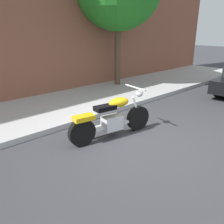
{
  "coord_description": "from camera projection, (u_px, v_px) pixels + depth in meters",
  "views": [
    {
      "loc": [
        -3.53,
        -3.0,
        2.37
      ],
      "look_at": [
        -0.18,
        0.64,
        0.61
      ],
      "focal_mm": 37.76,
      "sensor_mm": 36.0,
      "label": 1
    }
  ],
  "objects": [
    {
      "name": "motorcycle",
      "position": [
        112.0,
        119.0,
        5.3
      ],
      "size": [
        2.12,
        0.74,
        1.1
      ],
      "color": "black",
      "rests_on": "ground"
    },
    {
      "name": "sidewalk",
      "position": [
        60.0,
        106.0,
        7.32
      ],
      "size": [
        21.15,
        2.94,
        0.14
      ],
      "primitive_type": "cube",
      "color": "#B2B2B2",
      "rests_on": "ground"
    },
    {
      "name": "ground_plane",
      "position": [
        138.0,
        144.0,
        5.12
      ],
      "size": [
        60.0,
        60.0,
        0.0
      ],
      "primitive_type": "plane",
      "color": "#38383D"
    }
  ]
}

